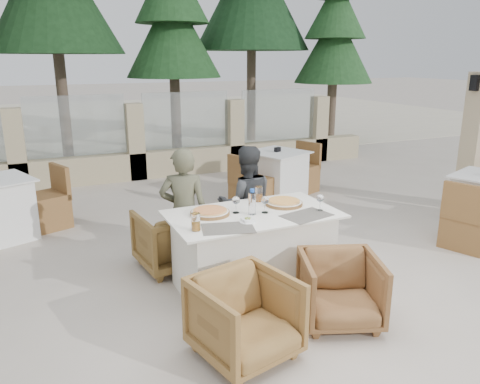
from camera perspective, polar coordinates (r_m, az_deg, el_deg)
name	(u,v)px	position (r m, az deg, el deg)	size (l,w,h in m)	color
ground	(244,288)	(4.70, 0.49, -11.68)	(80.00, 80.00, 0.00)	#C0B3A4
sand_patch	(82,121)	(18.00, -18.69, 8.21)	(30.00, 16.00, 0.01)	beige
perimeter_wall_far	(135,136)	(8.86, -12.67, 6.63)	(10.00, 0.34, 1.60)	tan
lantern_pillar	(475,142)	(7.72, 26.76, 5.47)	(0.34, 0.34, 2.00)	#C8B38D
pine_mid_left	(53,6)	(11.35, -21.79, 20.33)	(2.86, 2.86, 6.50)	#193B1A
pine_centre	(173,44)	(11.45, -8.15, 17.43)	(2.20, 2.20, 5.00)	#204B21
pine_mid_right	(252,9)	(12.89, 1.44, 21.41)	(2.99, 2.99, 6.80)	#193D1D
pine_far_right	(334,55)	(12.57, 11.38, 16.00)	(1.98, 1.98, 4.50)	#245225
dining_table	(253,251)	(4.57, 1.56, -7.17)	(1.60, 0.90, 0.77)	white
placemat_near_left	(228,228)	(4.04, -1.48, -4.43)	(0.45, 0.30, 0.00)	#625D54
placemat_near_right	(306,215)	(4.41, 8.11, -2.84)	(0.45, 0.30, 0.00)	#605B53
pizza_left	(210,212)	(4.39, -3.67, -2.46)	(0.37, 0.37, 0.05)	#C9441B
pizza_right	(284,202)	(4.69, 5.37, -1.28)	(0.37, 0.37, 0.05)	orange
water_bottle	(252,202)	(4.37, 1.50, -1.18)	(0.07, 0.07, 0.25)	#AACBE0
wine_glass_centre	(236,204)	(4.41, -0.50, -1.44)	(0.08, 0.08, 0.18)	silver
wine_glass_near	(265,204)	(4.42, 3.07, -1.41)	(0.08, 0.08, 0.18)	silver
wine_glass_corner	(320,202)	(4.54, 9.74, -1.16)	(0.08, 0.08, 0.18)	silver
beer_glass_left	(196,222)	(3.99, -5.41, -3.66)	(0.08, 0.08, 0.15)	orange
beer_glass_right	(259,194)	(4.78, 2.31, -0.25)	(0.08, 0.08, 0.15)	#BF681B
olive_dish	(248,220)	(4.19, 0.95, -3.41)	(0.11, 0.11, 0.04)	white
armchair_far_left	(171,239)	(5.09, -8.38, -5.70)	(0.68, 0.70, 0.63)	brown
armchair_far_right	(254,232)	(5.35, 1.76, -4.90)	(0.58, 0.60, 0.55)	olive
armchair_near_left	(245,318)	(3.61, 0.63, -15.08)	(0.68, 0.70, 0.64)	olive
armchair_near_right	(340,290)	(4.12, 12.12, -11.57)	(0.64, 0.66, 0.60)	brown
diner_left	(184,213)	(4.78, -6.85, -2.54)	(0.49, 0.32, 1.35)	#51513B
diner_right	(246,204)	(5.13, 0.74, -1.45)	(0.63, 0.49, 1.29)	#333538
bg_table_b	(277,175)	(7.47, 4.52, 2.02)	(1.64, 0.82, 0.77)	white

